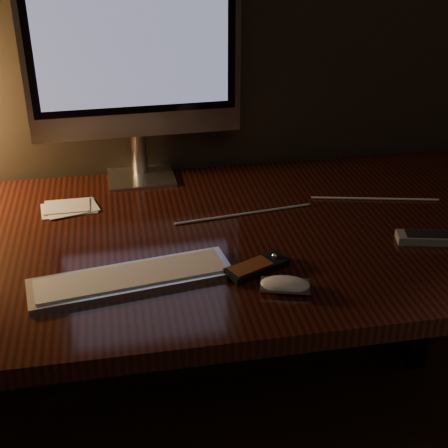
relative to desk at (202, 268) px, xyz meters
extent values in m
cube|color=#35130C|center=(0.00, -0.07, 0.11)|extent=(1.60, 0.75, 0.04)
cube|color=black|center=(0.75, 0.25, -0.27)|extent=(0.06, 0.06, 0.71)
cube|color=black|center=(0.00, 0.27, -0.17)|extent=(1.48, 0.02, 0.51)
cube|color=silver|center=(-0.12, 0.26, 0.13)|extent=(0.17, 0.15, 0.01)
cylinder|color=silver|center=(-0.12, 0.29, 0.19)|extent=(0.04, 0.04, 0.11)
cube|color=silver|center=(-0.12, 0.26, 0.46)|extent=(0.52, 0.05, 0.42)
cube|color=black|center=(-0.12, 0.24, 0.49)|extent=(0.49, 0.02, 0.36)
cube|color=#99A0D1|center=(-0.12, 0.24, 0.49)|extent=(0.45, 0.01, 0.32)
cube|color=silver|center=(-0.17, -0.23, 0.14)|extent=(0.40, 0.16, 0.01)
ellipsoid|color=white|center=(0.11, -0.31, 0.14)|extent=(0.10, 0.07, 0.02)
cube|color=black|center=(0.08, -0.23, 0.14)|extent=(0.14, 0.10, 0.02)
cube|color=brown|center=(0.08, -0.23, 0.15)|extent=(0.09, 0.07, 0.00)
sphere|color=silver|center=(0.08, -0.23, 0.15)|extent=(0.01, 0.01, 0.01)
cube|color=gray|center=(0.48, -0.19, 0.14)|extent=(0.18, 0.08, 0.02)
cube|color=black|center=(0.48, -0.19, 0.15)|extent=(0.14, 0.06, 0.00)
cylinder|color=red|center=(0.48, -0.19, 0.15)|extent=(0.01, 0.01, 0.00)
cylinder|color=#0C8C19|center=(0.48, -0.19, 0.15)|extent=(0.01, 0.01, 0.00)
cylinder|color=gold|center=(0.48, -0.19, 0.15)|extent=(0.01, 0.01, 0.00)
cylinder|color=#1433BF|center=(0.48, -0.19, 0.15)|extent=(0.01, 0.01, 0.00)
cube|color=white|center=(-0.30, 0.11, 0.13)|extent=(0.14, 0.10, 0.01)
cylinder|color=white|center=(0.27, 0.01, 0.13)|extent=(0.63, 0.06, 0.01)
camera|label=1|loc=(-0.18, -1.25, 0.78)|focal=50.00mm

